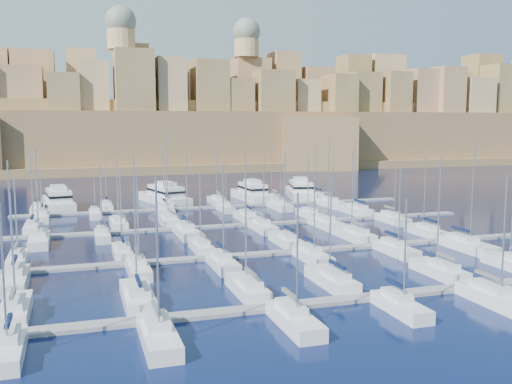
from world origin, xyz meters
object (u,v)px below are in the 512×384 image
object	(u,v)px
sailboat_0	(15,310)
motor_yacht_c	(252,193)
motor_yacht_d	(300,191)
sailboat_4	(439,270)
motor_yacht_a	(59,200)
motor_yacht_b	(165,196)
sailboat_2	(247,288)

from	to	relation	value
sailboat_0	motor_yacht_c	size ratio (longest dim) A/B	0.74
sailboat_0	motor_yacht_d	xyz separation A→B (m)	(57.82, 70.91, 1.00)
sailboat_0	sailboat_4	xyz separation A→B (m)	(47.15, 0.11, 0.02)
sailboat_4	motor_yacht_a	size ratio (longest dim) A/B	0.80
motor_yacht_c	motor_yacht_d	distance (m)	12.60
sailboat_0	motor_yacht_c	world-z (taller)	sailboat_0
motor_yacht_c	motor_yacht_d	bearing A→B (deg)	3.76
motor_yacht_a	sailboat_4	bearing A→B (deg)	-57.52
sailboat_4	motor_yacht_b	world-z (taller)	sailboat_4
motor_yacht_a	motor_yacht_b	world-z (taller)	same
sailboat_2	motor_yacht_d	distance (m)	78.85
motor_yacht_c	sailboat_4	bearing A→B (deg)	-88.44
motor_yacht_d	motor_yacht_a	bearing A→B (deg)	-179.78
sailboat_2	motor_yacht_a	xyz separation A→B (m)	(-20.86, 70.56, 0.97)
sailboat_2	motor_yacht_a	distance (m)	73.59
sailboat_4	motor_yacht_a	bearing A→B (deg)	122.48
motor_yacht_b	motor_yacht_d	size ratio (longest dim) A/B	1.03
motor_yacht_b	sailboat_4	bearing A→B (deg)	-72.67
sailboat_4	motor_yacht_d	world-z (taller)	sailboat_4
sailboat_4	motor_yacht_d	bearing A→B (deg)	81.43
motor_yacht_c	sailboat_0	bearing A→B (deg)	-122.85
motor_yacht_b	motor_yacht_c	distance (m)	20.30
motor_yacht_a	motor_yacht_b	xyz separation A→B (m)	(22.76, 0.49, 0.00)
sailboat_4	motor_yacht_d	size ratio (longest dim) A/B	0.77
sailboat_0	motor_yacht_c	distance (m)	83.43
motor_yacht_a	motor_yacht_c	xyz separation A→B (m)	(43.03, -0.62, -0.00)
sailboat_0	sailboat_4	world-z (taller)	sailboat_4
motor_yacht_b	sailboat_2	bearing A→B (deg)	-91.53
sailboat_0	motor_yacht_d	world-z (taller)	sailboat_0
motor_yacht_c	motor_yacht_a	bearing A→B (deg)	179.18
motor_yacht_a	motor_yacht_b	bearing A→B (deg)	1.24
sailboat_0	sailboat_4	bearing A→B (deg)	0.13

